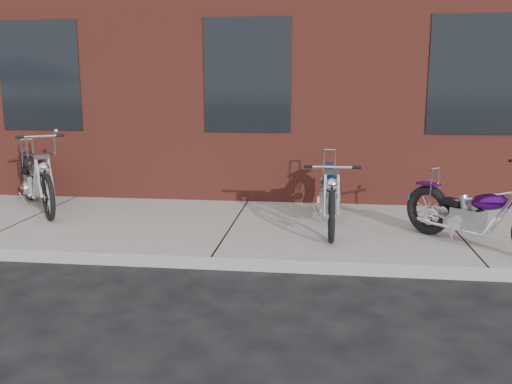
# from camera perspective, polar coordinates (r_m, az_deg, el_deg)

# --- Properties ---
(ground) EXTENTS (120.00, 120.00, 0.00)m
(ground) POSITION_cam_1_polar(r_m,az_deg,el_deg) (6.20, -4.71, -8.17)
(ground) COLOR black
(ground) RESTS_ON ground
(sidewalk) EXTENTS (22.00, 3.00, 0.15)m
(sidewalk) POSITION_cam_1_polar(r_m,az_deg,el_deg) (7.59, -2.43, -3.91)
(sidewalk) COLOR gray
(sidewalk) RESTS_ON ground
(building_brick) EXTENTS (22.00, 10.00, 8.00)m
(building_brick) POSITION_cam_1_polar(r_m,az_deg,el_deg) (13.92, 2.05, 19.25)
(building_brick) COLOR maroon
(building_brick) RESTS_ON ground
(chopper_purple) EXTENTS (1.45, 1.53, 1.13)m
(chopper_purple) POSITION_cam_1_polar(r_m,az_deg,el_deg) (6.97, 21.97, -2.39)
(chopper_purple) COLOR black
(chopper_purple) RESTS_ON sidewalk
(chopper_blue) EXTENTS (0.55, 2.24, 0.97)m
(chopper_blue) POSITION_cam_1_polar(r_m,az_deg,el_deg) (7.47, 7.79, -0.49)
(chopper_blue) COLOR black
(chopper_blue) RESTS_ON sidewalk
(chopper_third) EXTENTS (1.55, 1.93, 1.20)m
(chopper_third) POSITION_cam_1_polar(r_m,az_deg,el_deg) (9.07, -22.08, 1.01)
(chopper_third) COLOR black
(chopper_third) RESTS_ON sidewalk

